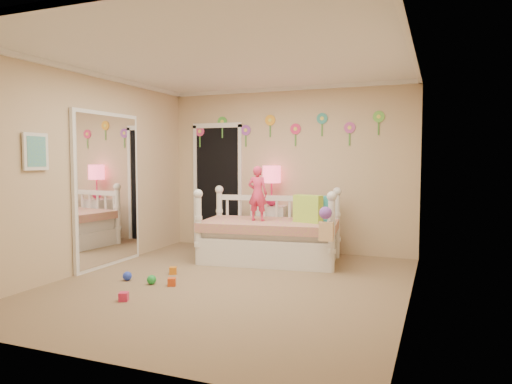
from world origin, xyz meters
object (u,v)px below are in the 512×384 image
at_px(daybed, 270,225).
at_px(child, 258,193).
at_px(table_lamp, 272,179).
at_px(nightstand, 271,229).

height_order(daybed, child, child).
relative_size(daybed, table_lamp, 3.05).
bearing_deg(nightstand, table_lamp, 0.00).
bearing_deg(child, table_lamp, -86.47).
bearing_deg(child, daybed, -158.00).
height_order(child, nightstand, child).
bearing_deg(daybed, table_lamp, 100.36).
xyz_separation_m(daybed, nightstand, (-0.22, 0.70, -0.16)).
height_order(nightstand, table_lamp, table_lamp).
xyz_separation_m(daybed, child, (-0.16, -0.07, 0.45)).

